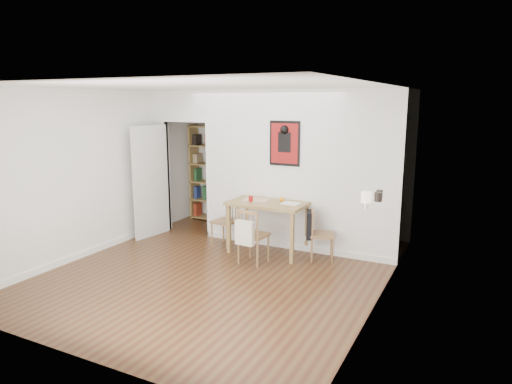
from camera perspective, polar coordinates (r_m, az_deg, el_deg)
The scene contains 15 objects.
ground at distance 6.76m, azimuth -4.28°, elevation -9.69°, with size 5.20×5.20×0.00m, color #51371A.
room_shell at distance 7.53m, azimuth 1.48°, elevation 2.76°, with size 5.20×5.20×5.20m.
dining_table at distance 7.31m, azimuth 1.55°, elevation -2.00°, with size 1.23×0.78×0.84m.
chair_left at distance 7.74m, azimuth -3.91°, elevation -3.74°, with size 0.46×0.46×0.82m.
chair_right at distance 7.09m, azimuth 8.12°, elevation -5.24°, with size 0.55×0.51×0.79m.
chair_front at distance 6.89m, azimuth -0.37°, elevation -5.44°, with size 0.46×0.51×0.85m.
bookshelf at distance 9.36m, azimuth -5.77°, elevation 2.33°, with size 0.82×0.33×1.96m.
fireplace at distance 6.03m, azimuth 14.93°, elevation -6.48°, with size 0.45×1.25×1.16m.
red_glass at distance 7.30m, azimuth -0.66°, elevation -0.83°, with size 0.07×0.07×0.09m, color #9B110E.
orange_fruit at distance 7.29m, azimuth 3.25°, elevation -0.94°, with size 0.08×0.08×0.08m, color orange.
placemat at distance 7.42m, azimuth -0.02°, elevation -0.97°, with size 0.40×0.30×0.00m, color beige.
notebook at distance 7.15m, azimuth 4.39°, elevation -1.44°, with size 0.28×0.21×0.01m, color white.
mantel_lamp at distance 5.57m, azimuth 13.62°, elevation -0.76°, with size 0.13×0.13×0.20m.
ceramic_jar_a at distance 6.01m, azimuth 15.04°, elevation -0.59°, with size 0.10×0.10×0.12m, color black.
ceramic_jar_b at distance 6.24m, azimuth 15.18°, elevation -0.24°, with size 0.08×0.08×0.11m, color black.
Camera 1 is at (3.27, -5.39, 2.42)m, focal length 32.00 mm.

